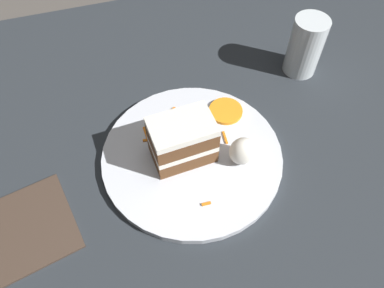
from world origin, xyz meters
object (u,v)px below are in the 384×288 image
at_px(cream_dollop, 243,151).
at_px(cake_slice, 182,140).
at_px(plate, 192,156).
at_px(orange_garnish, 226,111).
at_px(drinking_glass, 304,50).

bearing_deg(cream_dollop, cake_slice, 157.11).
distance_m(plate, cake_slice, 0.05).
distance_m(plate, cream_dollop, 0.09).
distance_m(orange_garnish, drinking_glass, 0.20).
relative_size(cake_slice, cream_dollop, 2.06).
height_order(cake_slice, orange_garnish, cake_slice).
distance_m(cake_slice, drinking_glass, 0.32).
distance_m(cake_slice, orange_garnish, 0.13).
bearing_deg(plate, cake_slice, 167.91).
bearing_deg(orange_garnish, cake_slice, -146.52).
relative_size(plate, cake_slice, 2.91).
relative_size(cream_dollop, drinking_glass, 0.43).
bearing_deg(cream_dollop, plate, 155.11).
bearing_deg(plate, cream_dollop, -24.89).
bearing_deg(cake_slice, cream_dollop, 63.22).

